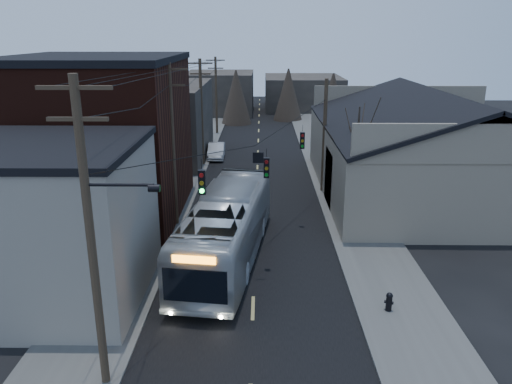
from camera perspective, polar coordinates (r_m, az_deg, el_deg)
road_surface at (r=42.98m, az=0.14°, el=2.08°), size 9.00×110.00×0.02m
sidewalk_left at (r=43.51m, az=-8.46°, el=2.15°), size 4.00×110.00×0.12m
sidewalk_right at (r=43.40m, az=8.76°, el=2.10°), size 4.00×110.00×0.12m
building_clapboard at (r=23.84m, az=-22.54°, el=-3.53°), size 8.00×8.00×7.00m
building_brick at (r=33.70m, az=-17.35°, el=5.64°), size 10.00×12.00×10.00m
building_left_far at (r=49.07m, az=-11.06°, el=7.90°), size 9.00×14.00×7.00m
warehouse at (r=39.54m, az=19.32°, el=3.71°), size 16.16×20.60×7.73m
building_far_left at (r=77.13m, az=-4.18°, el=11.27°), size 10.00×12.00×6.00m
building_far_right at (r=82.16m, az=5.37°, el=11.28°), size 12.00×14.00×5.00m
bare_tree at (r=32.97m, az=11.38°, el=3.34°), size 0.40×0.40×7.20m
utility_lines at (r=36.31m, az=-4.89°, el=7.12°), size 11.24×45.28×10.50m
bus at (r=26.27m, az=-3.37°, el=-4.11°), size 4.77×13.45×3.67m
parked_car at (r=48.52m, az=-4.55°, el=4.71°), size 1.62×4.39×1.43m
fire_hydrant at (r=22.72m, az=14.97°, el=-11.94°), size 0.41×0.29×0.85m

